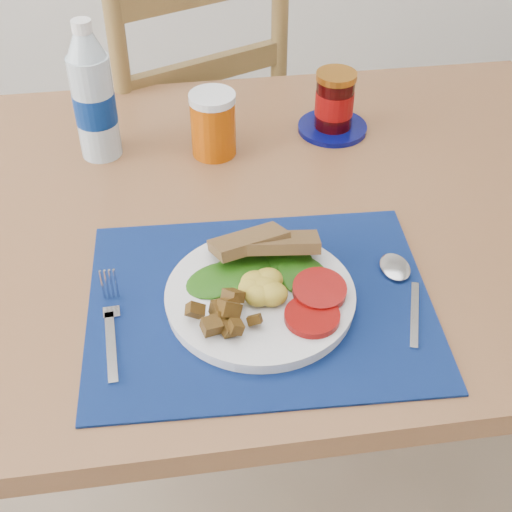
{
  "coord_description": "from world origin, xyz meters",
  "views": [
    {
      "loc": [
        -0.06,
        -0.72,
        1.46
      ],
      "look_at": [
        0.04,
        0.02,
        0.8
      ],
      "focal_mm": 50.0,
      "sensor_mm": 36.0,
      "label": 1
    }
  ],
  "objects_px": {
    "chair_far": "(185,109)",
    "water_bottle": "(94,99)",
    "breakfast_plate": "(257,295)",
    "juice_glass": "(213,126)",
    "jam_on_saucer": "(334,106)"
  },
  "relations": [
    {
      "from": "chair_far",
      "to": "water_bottle",
      "type": "relative_size",
      "value": 4.75
    },
    {
      "from": "chair_far",
      "to": "breakfast_plate",
      "type": "height_order",
      "value": "chair_far"
    },
    {
      "from": "water_bottle",
      "to": "juice_glass",
      "type": "bearing_deg",
      "value": -7.68
    },
    {
      "from": "chair_far",
      "to": "water_bottle",
      "type": "bearing_deg",
      "value": 45.47
    },
    {
      "from": "water_bottle",
      "to": "jam_on_saucer",
      "type": "relative_size",
      "value": 1.91
    },
    {
      "from": "breakfast_plate",
      "to": "jam_on_saucer",
      "type": "bearing_deg",
      "value": 56.76
    },
    {
      "from": "chair_far",
      "to": "breakfast_plate",
      "type": "relative_size",
      "value": 4.53
    },
    {
      "from": "jam_on_saucer",
      "to": "juice_glass",
      "type": "bearing_deg",
      "value": -168.72
    },
    {
      "from": "water_bottle",
      "to": "jam_on_saucer",
      "type": "height_order",
      "value": "water_bottle"
    },
    {
      "from": "juice_glass",
      "to": "water_bottle",
      "type": "bearing_deg",
      "value": 172.32
    },
    {
      "from": "chair_far",
      "to": "juice_glass",
      "type": "relative_size",
      "value": 10.72
    },
    {
      "from": "chair_far",
      "to": "jam_on_saucer",
      "type": "relative_size",
      "value": 9.07
    },
    {
      "from": "chair_far",
      "to": "jam_on_saucer",
      "type": "distance_m",
      "value": 0.52
    },
    {
      "from": "chair_far",
      "to": "breakfast_plate",
      "type": "distance_m",
      "value": 0.86
    },
    {
      "from": "chair_far",
      "to": "juice_glass",
      "type": "distance_m",
      "value": 0.49
    }
  ]
}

